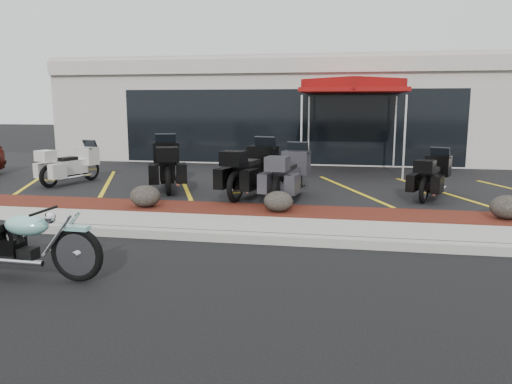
% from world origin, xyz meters
% --- Properties ---
extents(ground, '(90.00, 90.00, 0.00)m').
position_xyz_m(ground, '(0.00, 0.00, 0.00)').
color(ground, black).
rests_on(ground, ground).
extents(curb, '(24.00, 0.25, 0.15)m').
position_xyz_m(curb, '(0.00, 0.90, 0.07)').
color(curb, gray).
rests_on(curb, ground).
extents(sidewalk, '(24.00, 1.20, 0.15)m').
position_xyz_m(sidewalk, '(0.00, 1.60, 0.07)').
color(sidewalk, gray).
rests_on(sidewalk, ground).
extents(mulch_bed, '(24.00, 1.20, 0.16)m').
position_xyz_m(mulch_bed, '(0.00, 2.80, 0.08)').
color(mulch_bed, '#3E100E').
rests_on(mulch_bed, ground).
extents(upper_lot, '(26.00, 9.60, 0.15)m').
position_xyz_m(upper_lot, '(0.00, 8.20, 0.07)').
color(upper_lot, black).
rests_on(upper_lot, ground).
extents(dealership_building, '(18.00, 8.16, 4.00)m').
position_xyz_m(dealership_building, '(0.00, 14.47, 2.01)').
color(dealership_building, '#ABA49A').
rests_on(dealership_building, ground).
extents(boulder_left, '(0.65, 0.54, 0.46)m').
position_xyz_m(boulder_left, '(-2.06, 2.62, 0.39)').
color(boulder_left, black).
rests_on(boulder_left, mulch_bed).
extents(boulder_mid, '(0.59, 0.49, 0.42)m').
position_xyz_m(boulder_mid, '(0.74, 2.64, 0.37)').
color(boulder_mid, black).
rests_on(boulder_mid, mulch_bed).
extents(boulder_right, '(0.64, 0.53, 0.45)m').
position_xyz_m(boulder_right, '(5.05, 2.76, 0.39)').
color(boulder_right, black).
rests_on(boulder_right, mulch_bed).
extents(hero_cruiser, '(2.78, 0.79, 0.97)m').
position_xyz_m(hero_cruiser, '(-1.33, -1.38, 0.48)').
color(hero_cruiser, '#7ABFB4').
rests_on(hero_cruiser, ground).
extents(touring_white, '(1.31, 2.11, 1.15)m').
position_xyz_m(touring_white, '(-5.06, 5.91, 0.73)').
color(touring_white, silver).
rests_on(touring_white, upper_lot).
extents(touring_black_front, '(1.69, 2.52, 1.37)m').
position_xyz_m(touring_black_front, '(-2.69, 5.60, 0.84)').
color(touring_black_front, black).
rests_on(touring_black_front, upper_lot).
extents(touring_black_mid, '(1.40, 2.48, 1.36)m').
position_xyz_m(touring_black_mid, '(0.07, 5.10, 0.83)').
color(touring_black_mid, black).
rests_on(touring_black_mid, upper_lot).
extents(touring_grey, '(1.17, 2.27, 1.26)m').
position_xyz_m(touring_grey, '(0.91, 4.77, 0.78)').
color(touring_grey, '#333238').
rests_on(touring_grey, upper_lot).
extents(touring_black_rear, '(1.40, 2.07, 1.13)m').
position_xyz_m(touring_black_rear, '(4.26, 5.41, 0.71)').
color(touring_black_rear, black).
rests_on(touring_black_rear, upper_lot).
extents(traffic_cone, '(0.32, 0.32, 0.50)m').
position_xyz_m(traffic_cone, '(-1.30, 7.94, 0.40)').
color(traffic_cone, orange).
rests_on(traffic_cone, upper_lot).
extents(popup_canopy, '(3.34, 3.34, 2.91)m').
position_xyz_m(popup_canopy, '(2.20, 9.02, 2.79)').
color(popup_canopy, silver).
rests_on(popup_canopy, upper_lot).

